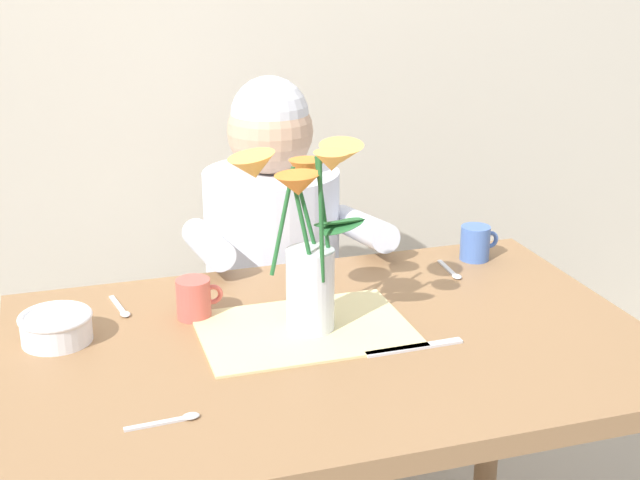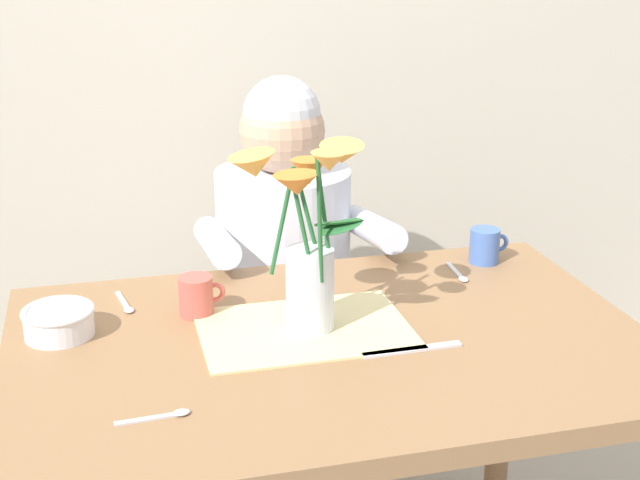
# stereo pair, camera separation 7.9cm
# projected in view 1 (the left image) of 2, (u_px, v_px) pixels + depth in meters

# --- Properties ---
(wood_panel_backdrop) EXTENTS (4.00, 0.10, 2.50)m
(wood_panel_backdrop) POSITION_uv_depth(u_px,v_px,m) (215.00, 11.00, 2.43)
(wood_panel_backdrop) COLOR beige
(wood_panel_backdrop) RESTS_ON ground_plane
(dining_table) EXTENTS (1.20, 0.80, 0.74)m
(dining_table) POSITION_uv_depth(u_px,v_px,m) (332.00, 384.00, 1.69)
(dining_table) COLOR olive
(dining_table) RESTS_ON ground_plane
(seated_person) EXTENTS (0.45, 0.47, 1.14)m
(seated_person) POSITION_uv_depth(u_px,v_px,m) (274.00, 298.00, 2.28)
(seated_person) COLOR #4C4C56
(seated_person) RESTS_ON ground_plane
(striped_placemat) EXTENTS (0.40, 0.28, 0.00)m
(striped_placemat) POSITION_uv_depth(u_px,v_px,m) (305.00, 329.00, 1.69)
(striped_placemat) COLOR beige
(striped_placemat) RESTS_ON dining_table
(flower_vase) EXTENTS (0.26, 0.25, 0.37)m
(flower_vase) POSITION_uv_depth(u_px,v_px,m) (307.00, 234.00, 1.63)
(flower_vase) COLOR silver
(flower_vase) RESTS_ON dining_table
(ceramic_bowl) EXTENTS (0.14, 0.14, 0.06)m
(ceramic_bowl) POSITION_uv_depth(u_px,v_px,m) (56.00, 326.00, 1.63)
(ceramic_bowl) COLOR white
(ceramic_bowl) RESTS_ON dining_table
(dinner_knife) EXTENTS (0.19, 0.02, 0.00)m
(dinner_knife) POSITION_uv_depth(u_px,v_px,m) (414.00, 347.00, 1.61)
(dinner_knife) COLOR silver
(dinner_knife) RESTS_ON dining_table
(coffee_cup) EXTENTS (0.09, 0.07, 0.08)m
(coffee_cup) POSITION_uv_depth(u_px,v_px,m) (476.00, 243.00, 2.04)
(coffee_cup) COLOR #476BB7
(coffee_cup) RESTS_ON dining_table
(tea_cup) EXTENTS (0.09, 0.07, 0.08)m
(tea_cup) POSITION_uv_depth(u_px,v_px,m) (194.00, 298.00, 1.73)
(tea_cup) COLOR #CC564C
(tea_cup) RESTS_ON dining_table
(spoon_0) EXTENTS (0.12, 0.02, 0.01)m
(spoon_0) POSITION_uv_depth(u_px,v_px,m) (175.00, 420.00, 1.38)
(spoon_0) COLOR silver
(spoon_0) RESTS_ON dining_table
(spoon_1) EXTENTS (0.04, 0.12, 0.01)m
(spoon_1) POSITION_uv_depth(u_px,v_px,m) (122.00, 310.00, 1.77)
(spoon_1) COLOR silver
(spoon_1) RESTS_ON dining_table
(spoon_2) EXTENTS (0.02, 0.12, 0.01)m
(spoon_2) POSITION_uv_depth(u_px,v_px,m) (452.00, 273.00, 1.96)
(spoon_2) COLOR silver
(spoon_2) RESTS_ON dining_table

